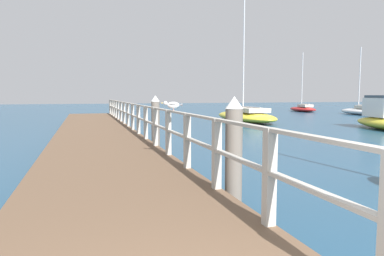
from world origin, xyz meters
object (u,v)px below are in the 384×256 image
Objects in this scene: seagull_foreground at (173,105)px; boat_0 at (246,116)px; boat_6 at (303,109)px; dock_piling_near at (234,156)px; boat_4 at (361,111)px; dock_piling_far at (156,124)px.

boat_0 reaches higher than seagull_foreground.
dock_piling_near is at bearing -118.66° from boat_6.
boat_0 is 1.34× the size of boat_4.
dock_piling_near is 6.51m from dock_piling_far.
boat_0 is 18.04m from boat_6.
dock_piling_near is at bearing -150.43° from seagull_foreground.
seagull_foreground is at bearing -95.56° from dock_piling_far.
boat_0 is 1.29× the size of boat_6.
seagull_foreground is at bearing -121.52° from boat_6.
seagull_foreground is 31.79m from boat_4.
dock_piling_far is 4.08m from seagull_foreground.
boat_4 is at bearing 44.14° from dock_piling_near.
seagull_foreground is (-0.39, 2.53, 0.77)m from dock_piling_near.
boat_0 is at bearing 52.65° from dock_piling_far.
boat_6 is at bearing 44.33° from boat_0.
dock_piling_far is at bearing 15.29° from seagull_foreground.
boat_6 is (-1.43, 7.53, -0.03)m from boat_4.
seagull_foreground is 0.05× the size of boat_0.
dock_piling_far is 29.03m from boat_4.
dock_piling_near reaches higher than seagull_foreground.
boat_4 is (14.71, 4.68, -0.05)m from boat_0.
dock_piling_far is at bearing 90.00° from dock_piling_near.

